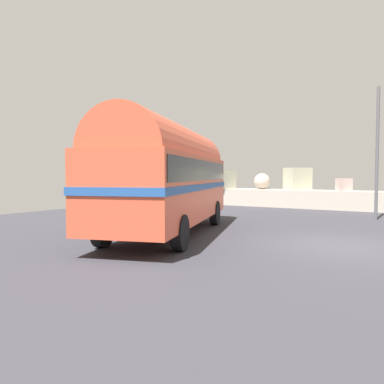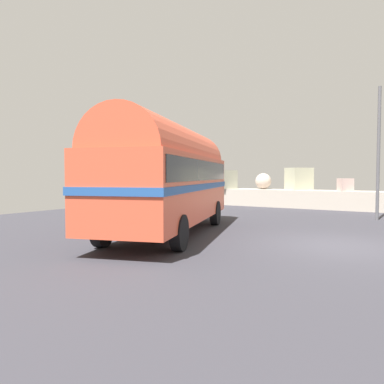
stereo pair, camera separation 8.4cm
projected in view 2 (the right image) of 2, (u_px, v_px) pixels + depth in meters
The scene contains 4 objects.
ground at pixel (337, 246), 10.35m from camera, with size 32.00×26.00×0.02m.
breakwater at pixel (381, 198), 20.28m from camera, with size 31.36×2.51×2.47m.
vintage_coach at pixel (169, 174), 12.33m from camera, with size 5.02×8.90×3.70m.
lamp_post at pixel (381, 144), 16.09m from camera, with size 1.05×0.50×5.88m.
Camera 2 is at (2.09, -10.84, 1.99)m, focal length 34.59 mm.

